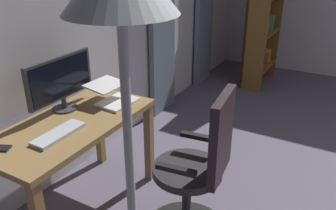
% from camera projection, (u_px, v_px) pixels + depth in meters
% --- Properties ---
extents(curtain_right_panel, '(0.47, 0.06, 2.35)m').
position_uv_depth(curtain_right_panel, '(162.00, 11.00, 3.76)').
color(curtain_right_panel, slate).
rests_on(curtain_right_panel, ground).
extents(desk, '(1.21, 0.60, 0.73)m').
position_uv_depth(desk, '(73.00, 136.00, 2.40)').
color(desk, olive).
rests_on(desk, ground).
extents(office_chair, '(0.56, 0.56, 1.07)m').
position_uv_depth(office_chair, '(197.00, 177.00, 2.16)').
color(office_chair, black).
rests_on(office_chair, ground).
extents(computer_monitor, '(0.59, 0.18, 0.39)m').
position_uv_depth(computer_monitor, '(61.00, 80.00, 2.44)').
color(computer_monitor, '#333338').
rests_on(computer_monitor, desk).
extents(computer_keyboard, '(0.36, 0.12, 0.02)m').
position_uv_depth(computer_keyboard, '(59.00, 134.00, 2.17)').
color(computer_keyboard, '#B7BCC1').
rests_on(computer_keyboard, desk).
extents(laptop, '(0.30, 0.34, 0.15)m').
position_uv_depth(laptop, '(113.00, 96.00, 2.62)').
color(laptop, white).
rests_on(laptop, desk).
extents(bookshelf, '(0.78, 0.30, 1.94)m').
position_uv_depth(bookshelf, '(261.00, 14.00, 4.73)').
color(bookshelf, brown).
rests_on(bookshelf, ground).
extents(floor_lamp, '(0.31, 0.31, 1.83)m').
position_uv_depth(floor_lamp, '(124.00, 56.00, 0.96)').
color(floor_lamp, black).
rests_on(floor_lamp, ground).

